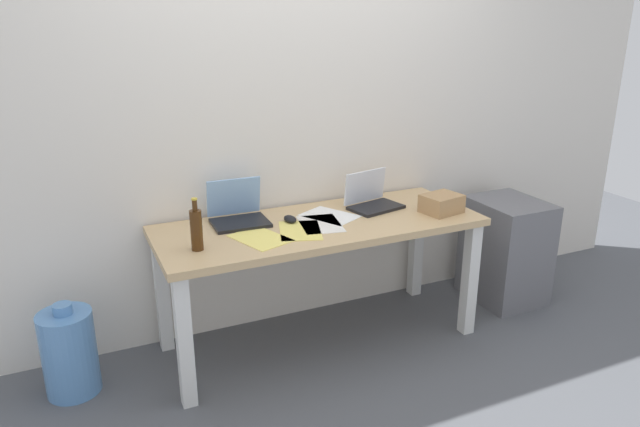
{
  "coord_description": "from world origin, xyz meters",
  "views": [
    {
      "loc": [
        -1.25,
        -2.72,
        1.79
      ],
      "look_at": [
        0.0,
        0.0,
        0.77
      ],
      "focal_mm": 33.04,
      "sensor_mm": 36.0,
      "label": 1
    }
  ],
  "objects": [
    {
      "name": "ground_plane",
      "position": [
        0.0,
        0.0,
        0.0
      ],
      "size": [
        8.0,
        8.0,
        0.0
      ],
      "primitive_type": "plane",
      "color": "#515459"
    },
    {
      "name": "back_wall",
      "position": [
        0.0,
        0.4,
        1.3
      ],
      "size": [
        5.2,
        0.08,
        2.6
      ],
      "primitive_type": "cube",
      "color": "silver",
      "rests_on": "ground"
    },
    {
      "name": "desk",
      "position": [
        0.0,
        0.0,
        0.62
      ],
      "size": [
        1.77,
        0.68,
        0.72
      ],
      "color": "tan",
      "rests_on": "ground"
    },
    {
      "name": "laptop_left",
      "position": [
        -0.4,
        0.19,
        0.77
      ],
      "size": [
        0.3,
        0.26,
        0.23
      ],
      "color": "black",
      "rests_on": "desk"
    },
    {
      "name": "laptop_right",
      "position": [
        0.38,
        0.11,
        0.77
      ],
      "size": [
        0.33,
        0.27,
        0.21
      ],
      "color": "black",
      "rests_on": "desk"
    },
    {
      "name": "beer_bottle",
      "position": [
        -0.69,
        -0.11,
        0.83
      ],
      "size": [
        0.06,
        0.06,
        0.26
      ],
      "color": "#47280F",
      "rests_on": "desk"
    },
    {
      "name": "computer_mouse",
      "position": [
        -0.15,
        0.07,
        0.74
      ],
      "size": [
        0.06,
        0.1,
        0.03
      ],
      "primitive_type": "ellipsoid",
      "rotation": [
        0.0,
        0.0,
        0.03
      ],
      "color": "black",
      "rests_on": "desk"
    },
    {
      "name": "cardboard_box",
      "position": [
        0.7,
        -0.13,
        0.77
      ],
      "size": [
        0.24,
        0.21,
        0.1
      ],
      "primitive_type": "cube",
      "rotation": [
        0.0,
        0.0,
        0.19
      ],
      "color": "tan",
      "rests_on": "desk"
    },
    {
      "name": "paper_yellow_folder",
      "position": [
        -0.15,
        -0.08,
        0.72
      ],
      "size": [
        0.29,
        0.35,
        0.0
      ],
      "primitive_type": "cube",
      "rotation": [
        0.0,
        0.0,
        -0.32
      ],
      "color": "#F4E06B",
      "rests_on": "desk"
    },
    {
      "name": "paper_sheet_near_back",
      "position": [
        0.09,
        0.07,
        0.72
      ],
      "size": [
        0.32,
        0.36,
        0.0
      ],
      "primitive_type": "cube",
      "rotation": [
        0.0,
        0.0,
        0.48
      ],
      "color": "white",
      "rests_on": "desk"
    },
    {
      "name": "paper_sheet_front_left",
      "position": [
        -0.37,
        -0.09,
        0.72
      ],
      "size": [
        0.3,
        0.35,
        0.0
      ],
      "primitive_type": "cube",
      "rotation": [
        0.0,
        0.0,
        0.33
      ],
      "color": "#F4E06B",
      "rests_on": "desk"
    },
    {
      "name": "paper_sheet_center",
      "position": [
        -0.01,
        -0.03,
        0.72
      ],
      "size": [
        0.26,
        0.33,
        0.0
      ],
      "primitive_type": "cube",
      "rotation": [
        0.0,
        0.0,
        -0.19
      ],
      "color": "white",
      "rests_on": "desk"
    },
    {
      "name": "water_cooler_jug",
      "position": [
        -1.32,
        0.06,
        0.22
      ],
      "size": [
        0.26,
        0.26,
        0.48
      ],
      "color": "#598CC6",
      "rests_on": "ground"
    },
    {
      "name": "filing_cabinet",
      "position": [
        1.32,
        -0.01,
        0.33
      ],
      "size": [
        0.4,
        0.48,
        0.67
      ],
      "primitive_type": "cube",
      "color": "slate",
      "rests_on": "ground"
    }
  ]
}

